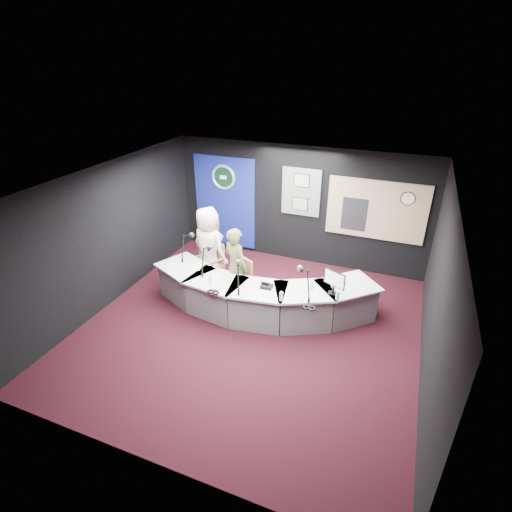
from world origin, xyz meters
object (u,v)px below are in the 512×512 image
at_px(armchair_left, 210,265).
at_px(person_woman, 236,267).
at_px(armchair_right, 236,280).
at_px(broadcast_desk, 258,296).
at_px(person_man, 209,247).

bearing_deg(armchair_left, person_woman, -1.06).
bearing_deg(armchair_right, broadcast_desk, 13.18).
relative_size(armchair_right, person_woman, 0.62).
xyz_separation_m(broadcast_desk, armchair_left, (-1.39, 0.63, 0.08)).
bearing_deg(person_woman, armchair_right, -0.00).
bearing_deg(armchair_right, person_man, -179.83).
bearing_deg(armchair_right, person_woman, 0.00).
height_order(broadcast_desk, person_man, person_man).
xyz_separation_m(armchair_right, person_woman, (0.00, 0.00, 0.32)).
bearing_deg(broadcast_desk, armchair_right, 163.70).
distance_m(armchair_right, person_woman, 0.32).
height_order(armchair_left, person_woman, person_woman).
xyz_separation_m(broadcast_desk, person_man, (-1.39, 0.63, 0.52)).
bearing_deg(broadcast_desk, armchair_left, 155.48).
distance_m(armchair_right, person_man, 1.04).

